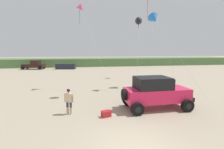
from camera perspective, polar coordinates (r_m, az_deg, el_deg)
name	(u,v)px	position (r m, az deg, el deg)	size (l,w,h in m)	color
ground_plane	(134,146)	(7.95, 7.37, -22.74)	(220.00, 220.00, 0.00)	tan
dune_ridge	(77,62)	(47.78, -11.68, 4.16)	(90.00, 9.64, 2.03)	#567A47
jeep	(156,92)	(12.30, 14.41, -5.68)	(4.86, 2.41, 2.26)	#EA2151
person_watching	(69,100)	(11.30, -14.26, -8.28)	(0.60, 0.40, 1.67)	tan
cooler_box	(106,114)	(10.78, -1.97, -13.02)	(0.56, 0.36, 0.38)	#B21E23
distant_pickup	(34,65)	(41.39, -24.71, 2.93)	(4.87, 3.13, 1.98)	black
distant_sedan	(66,66)	(39.38, -15.22, 2.66)	(4.20, 1.70, 1.20)	#1E232D
kite_red_delta	(154,19)	(19.86, 13.97, 17.56)	(3.17, 6.39, 8.12)	blue
kite_orange_streamer	(81,8)	(19.29, -10.40, 21.01)	(3.33, 3.94, 8.96)	#E04C93
kite_black_sled	(140,21)	(26.45, 9.25, 17.37)	(2.72, 5.52, 9.08)	black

